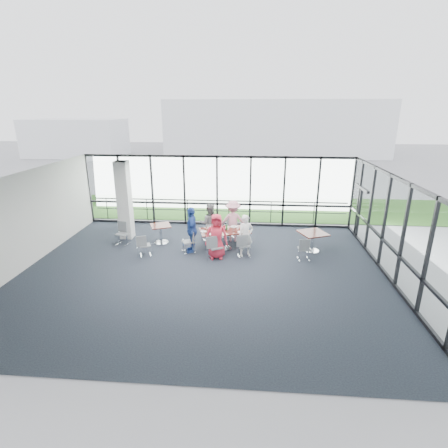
# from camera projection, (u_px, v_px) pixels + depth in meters

# --- Properties ---
(floor) EXTENTS (12.00, 10.00, 0.02)m
(floor) POSITION_uv_depth(u_px,v_px,m) (203.00, 272.00, 11.61)
(floor) COLOR black
(floor) RESTS_ON ground
(ceiling) EXTENTS (12.00, 10.00, 0.04)m
(ceiling) POSITION_uv_depth(u_px,v_px,m) (201.00, 177.00, 10.59)
(ceiling) COLOR white
(ceiling) RESTS_ON ground
(wall_left) EXTENTS (0.10, 10.00, 3.20)m
(wall_left) POSITION_uv_depth(u_px,v_px,m) (22.00, 222.00, 11.56)
(wall_left) COLOR silver
(wall_left) RESTS_ON ground
(wall_front) EXTENTS (12.00, 0.10, 3.20)m
(wall_front) POSITION_uv_depth(u_px,v_px,m) (163.00, 315.00, 6.37)
(wall_front) COLOR silver
(wall_front) RESTS_ON ground
(curtain_wall_back) EXTENTS (12.00, 0.10, 3.20)m
(curtain_wall_back) POSITION_uv_depth(u_px,v_px,m) (217.00, 191.00, 15.83)
(curtain_wall_back) COLOR white
(curtain_wall_back) RESTS_ON ground
(curtain_wall_right) EXTENTS (0.10, 10.00, 3.20)m
(curtain_wall_right) POSITION_uv_depth(u_px,v_px,m) (396.00, 232.00, 10.64)
(curtain_wall_right) COLOR white
(curtain_wall_right) RESTS_ON ground
(exit_door) EXTENTS (0.12, 1.60, 2.10)m
(exit_door) POSITION_uv_depth(u_px,v_px,m) (359.00, 214.00, 14.36)
(exit_door) COLOR black
(exit_door) RESTS_ON ground
(structural_column) EXTENTS (0.50, 0.50, 3.20)m
(structural_column) POSITION_uv_depth(u_px,v_px,m) (124.00, 200.00, 14.21)
(structural_column) COLOR silver
(structural_column) RESTS_ON ground
(apron) EXTENTS (80.00, 70.00, 0.02)m
(apron) POSITION_uv_depth(u_px,v_px,m) (225.00, 198.00, 21.07)
(apron) COLOR gray
(apron) RESTS_ON ground
(grass_strip) EXTENTS (80.00, 5.00, 0.01)m
(grass_strip) POSITION_uv_depth(u_px,v_px,m) (223.00, 207.00, 19.17)
(grass_strip) COLOR #2C531E
(grass_strip) RESTS_ON ground
(hangar_main) EXTENTS (24.00, 10.00, 6.00)m
(hangar_main) POSITION_uv_depth(u_px,v_px,m) (274.00, 127.00, 40.60)
(hangar_main) COLOR white
(hangar_main) RESTS_ON ground
(hangar_aux) EXTENTS (10.00, 6.00, 4.00)m
(hangar_aux) POSITION_uv_depth(u_px,v_px,m) (77.00, 138.00, 38.82)
(hangar_aux) COLOR white
(hangar_aux) RESTS_ON ground
(guard_rail) EXTENTS (12.00, 0.06, 0.06)m
(guard_rail) POSITION_uv_depth(u_px,v_px,m) (219.00, 211.00, 16.74)
(guard_rail) COLOR #2D2D33
(guard_rail) RESTS_ON ground
(main_table) EXTENTS (2.08, 1.51, 0.75)m
(main_table) POSITION_uv_depth(u_px,v_px,m) (225.00, 233.00, 13.36)
(main_table) COLOR #351210
(main_table) RESTS_ON ground
(side_table_left) EXTENTS (0.98, 0.98, 0.75)m
(side_table_left) POSITION_uv_depth(u_px,v_px,m) (161.00, 228.00, 13.93)
(side_table_left) COLOR #351210
(side_table_left) RESTS_ON ground
(side_table_right) EXTENTS (1.23, 1.23, 0.75)m
(side_table_right) POSITION_uv_depth(u_px,v_px,m) (313.00, 235.00, 13.10)
(side_table_right) COLOR #351210
(side_table_right) RESTS_ON ground
(diner_near_left) EXTENTS (0.83, 0.56, 1.65)m
(diner_near_left) POSITION_uv_depth(u_px,v_px,m) (217.00, 236.00, 12.47)
(diner_near_left) COLOR red
(diner_near_left) RESTS_ON ground
(diner_near_right) EXTENTS (0.69, 0.60, 1.56)m
(diner_near_right) POSITION_uv_depth(u_px,v_px,m) (246.00, 236.00, 12.65)
(diner_near_right) COLOR white
(diner_near_right) RESTS_ON ground
(diner_far_left) EXTENTS (0.80, 0.51, 1.63)m
(diner_far_left) POSITION_uv_depth(u_px,v_px,m) (210.00, 223.00, 13.90)
(diner_far_left) COLOR slate
(diner_far_left) RESTS_ON ground
(diner_far_right) EXTENTS (1.14, 0.66, 1.70)m
(diner_far_right) POSITION_uv_depth(u_px,v_px,m) (233.00, 221.00, 14.08)
(diner_far_right) COLOR pink
(diner_far_right) RESTS_ON ground
(diner_end) EXTENTS (0.73, 1.11, 1.75)m
(diner_end) POSITION_uv_depth(u_px,v_px,m) (192.00, 230.00, 12.98)
(diner_end) COLOR #244391
(diner_end) RESTS_ON ground
(chair_main_nl) EXTENTS (0.59, 0.59, 0.89)m
(chair_main_nl) POSITION_uv_depth(u_px,v_px,m) (215.00, 247.00, 12.50)
(chair_main_nl) COLOR slate
(chair_main_nl) RESTS_ON ground
(chair_main_nr) EXTENTS (0.53, 0.53, 0.87)m
(chair_main_nr) POSITION_uv_depth(u_px,v_px,m) (244.00, 245.00, 12.71)
(chair_main_nr) COLOR slate
(chair_main_nr) RESTS_ON ground
(chair_main_fl) EXTENTS (0.62, 0.62, 0.94)m
(chair_main_fl) POSITION_uv_depth(u_px,v_px,m) (209.00, 230.00, 14.22)
(chair_main_fl) COLOR slate
(chair_main_fl) RESTS_ON ground
(chair_main_fr) EXTENTS (0.65, 0.65, 0.99)m
(chair_main_fr) POSITION_uv_depth(u_px,v_px,m) (229.00, 228.00, 14.40)
(chair_main_fr) COLOR slate
(chair_main_fr) RESTS_ON ground
(chair_main_end) EXTENTS (0.55, 0.55, 0.84)m
(chair_main_end) POSITION_uv_depth(u_px,v_px,m) (188.00, 242.00, 13.08)
(chair_main_end) COLOR slate
(chair_main_end) RESTS_ON ground
(chair_spare_la) EXTENTS (0.50, 0.50, 0.79)m
(chair_spare_la) POSITION_uv_depth(u_px,v_px,m) (145.00, 245.00, 12.80)
(chair_spare_la) COLOR slate
(chair_spare_la) RESTS_ON ground
(chair_spare_lb) EXTENTS (0.53, 0.53, 0.88)m
(chair_spare_lb) POSITION_uv_depth(u_px,v_px,m) (122.00, 234.00, 13.83)
(chair_spare_lb) COLOR slate
(chair_spare_lb) RESTS_ON ground
(chair_spare_r) EXTENTS (0.44, 0.44, 0.82)m
(chair_spare_r) POSITION_uv_depth(u_px,v_px,m) (304.00, 249.00, 12.44)
(chair_spare_r) COLOR slate
(chair_spare_r) RESTS_ON ground
(plate_nl) EXTENTS (0.25, 0.25, 0.01)m
(plate_nl) POSITION_uv_depth(u_px,v_px,m) (212.00, 234.00, 12.88)
(plate_nl) COLOR white
(plate_nl) RESTS_ON main_table
(plate_nr) EXTENTS (0.25, 0.25, 0.01)m
(plate_nr) POSITION_uv_depth(u_px,v_px,m) (241.00, 232.00, 13.10)
(plate_nr) COLOR white
(plate_nr) RESTS_ON main_table
(plate_fl) EXTENTS (0.26, 0.26, 0.01)m
(plate_fl) POSITION_uv_depth(u_px,v_px,m) (210.00, 228.00, 13.57)
(plate_fl) COLOR white
(plate_fl) RESTS_ON main_table
(plate_fr) EXTENTS (0.28, 0.28, 0.01)m
(plate_fr) POSITION_uv_depth(u_px,v_px,m) (234.00, 226.00, 13.71)
(plate_fr) COLOR white
(plate_fr) RESTS_ON main_table
(plate_end) EXTENTS (0.24, 0.24, 0.01)m
(plate_end) POSITION_uv_depth(u_px,v_px,m) (204.00, 231.00, 13.16)
(plate_end) COLOR white
(plate_end) RESTS_ON main_table
(tumbler_a) EXTENTS (0.07, 0.07, 0.14)m
(tumbler_a) POSITION_uv_depth(u_px,v_px,m) (220.00, 231.00, 13.07)
(tumbler_a) COLOR white
(tumbler_a) RESTS_ON main_table
(tumbler_b) EXTENTS (0.07, 0.07, 0.14)m
(tumbler_b) POSITION_uv_depth(u_px,v_px,m) (234.00, 230.00, 13.18)
(tumbler_b) COLOR white
(tumbler_b) RESTS_ON main_table
(tumbler_c) EXTENTS (0.07, 0.07, 0.14)m
(tumbler_c) POSITION_uv_depth(u_px,v_px,m) (225.00, 226.00, 13.54)
(tumbler_c) COLOR white
(tumbler_c) RESTS_ON main_table
(tumbler_d) EXTENTS (0.07, 0.07, 0.14)m
(tumbler_d) POSITION_uv_depth(u_px,v_px,m) (210.00, 230.00, 13.09)
(tumbler_d) COLOR white
(tumbler_d) RESTS_ON main_table
(menu_a) EXTENTS (0.34, 0.33, 0.00)m
(menu_a) POSITION_uv_depth(u_px,v_px,m) (225.00, 234.00, 12.86)
(menu_a) COLOR silver
(menu_a) RESTS_ON main_table
(menu_b) EXTENTS (0.34, 0.28, 0.00)m
(menu_b) POSITION_uv_depth(u_px,v_px,m) (245.00, 231.00, 13.25)
(menu_b) COLOR silver
(menu_b) RESTS_ON main_table
(menu_c) EXTENTS (0.33, 0.32, 0.00)m
(menu_c) POSITION_uv_depth(u_px,v_px,m) (227.00, 227.00, 13.64)
(menu_c) COLOR silver
(menu_c) RESTS_ON main_table
(condiment_caddy) EXTENTS (0.10, 0.07, 0.04)m
(condiment_caddy) POSITION_uv_depth(u_px,v_px,m) (225.00, 230.00, 13.31)
(condiment_caddy) COLOR black
(condiment_caddy) RESTS_ON main_table
(ketchup_bottle) EXTENTS (0.06, 0.06, 0.18)m
(ketchup_bottle) POSITION_uv_depth(u_px,v_px,m) (224.00, 227.00, 13.34)
(ketchup_bottle) COLOR red
(ketchup_bottle) RESTS_ON main_table
(green_bottle) EXTENTS (0.05, 0.05, 0.20)m
(green_bottle) POSITION_uv_depth(u_px,v_px,m) (227.00, 227.00, 13.33)
(green_bottle) COLOR #15751B
(green_bottle) RESTS_ON main_table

